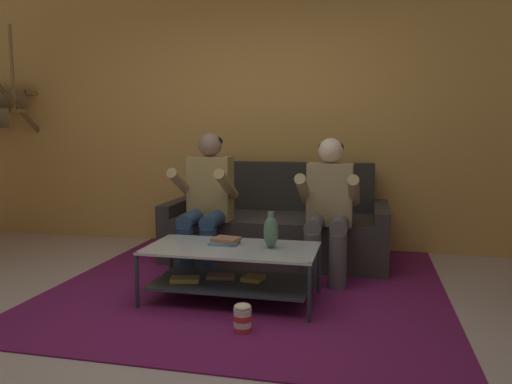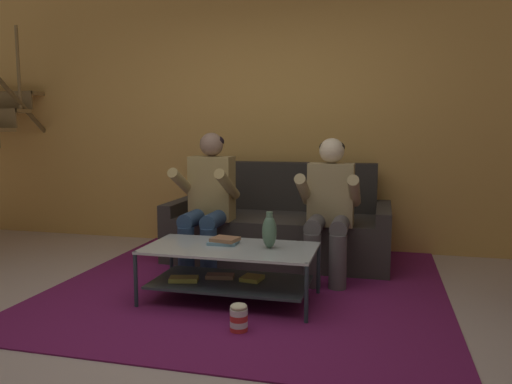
% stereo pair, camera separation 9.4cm
% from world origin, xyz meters
% --- Properties ---
extents(ground, '(16.80, 16.80, 0.00)m').
position_xyz_m(ground, '(0.00, 0.00, 0.00)').
color(ground, '#BFAAA1').
extents(back_partition, '(8.40, 0.12, 2.90)m').
position_xyz_m(back_partition, '(0.00, 2.46, 1.45)').
color(back_partition, '#DDA34F').
rests_on(back_partition, ground).
extents(couch, '(2.07, 0.91, 0.92)m').
position_xyz_m(couch, '(0.17, 1.88, 0.30)').
color(couch, '#35312C').
rests_on(couch, ground).
extents(person_seated_left, '(0.50, 0.58, 1.22)m').
position_xyz_m(person_seated_left, '(-0.36, 1.33, 0.66)').
color(person_seated_left, navy).
rests_on(person_seated_left, ground).
extents(person_seated_right, '(0.50, 0.58, 1.17)m').
position_xyz_m(person_seated_right, '(0.70, 1.33, 0.64)').
color(person_seated_right, '#554F4E').
rests_on(person_seated_right, ground).
extents(coffee_table, '(1.23, 0.63, 0.40)m').
position_xyz_m(coffee_table, '(0.06, 0.60, 0.27)').
color(coffee_table, '#B4BBB8').
rests_on(coffee_table, ground).
extents(area_rug, '(3.00, 3.22, 0.01)m').
position_xyz_m(area_rug, '(0.12, 1.11, 0.01)').
color(area_rug, '#6B184C').
rests_on(area_rug, ground).
extents(vase, '(0.11, 0.11, 0.26)m').
position_xyz_m(vase, '(0.35, 0.63, 0.53)').
color(vase, '#4F7157').
rests_on(vase, coffee_table).
extents(book_stack, '(0.23, 0.19, 0.05)m').
position_xyz_m(book_stack, '(0.00, 0.68, 0.43)').
color(book_stack, '#6E9BB4').
rests_on(book_stack, coffee_table).
extents(popcorn_tub, '(0.11, 0.11, 0.18)m').
position_xyz_m(popcorn_tub, '(0.29, 0.07, 0.09)').
color(popcorn_tub, red).
rests_on(popcorn_tub, ground).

